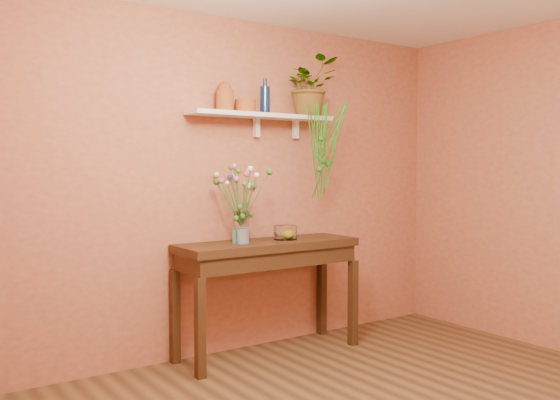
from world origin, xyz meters
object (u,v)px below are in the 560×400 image
object	(u,v)px
glass_bowl	(285,233)
sideboard	(268,257)
terracotta_jug	(225,97)
spider_plant	(310,87)
glass_vase	(241,230)
blue_bottle	(265,99)
bouquet	(241,187)

from	to	relation	value
glass_bowl	sideboard	bearing A→B (deg)	-176.61
sideboard	terracotta_jug	size ratio (longest dim) A/B	6.45
terracotta_jug	spider_plant	world-z (taller)	spider_plant
glass_vase	spider_plant	bearing A→B (deg)	8.70
glass_vase	glass_bowl	size ratio (longest dim) A/B	1.30
terracotta_jug	blue_bottle	world-z (taller)	blue_bottle
glass_vase	glass_bowl	xyz separation A→B (m)	(0.43, 0.02, -0.05)
blue_bottle	glass_bowl	bearing A→B (deg)	-50.48
sideboard	glass_vase	world-z (taller)	glass_vase
terracotta_jug	glass_vase	distance (m)	1.04
spider_plant	glass_bowl	bearing A→B (deg)	-163.15
terracotta_jug	bouquet	xyz separation A→B (m)	(0.06, -0.15, -0.70)
sideboard	spider_plant	xyz separation A→B (m)	(0.50, 0.11, 1.41)
bouquet	terracotta_jug	bearing A→B (deg)	112.33
spider_plant	bouquet	world-z (taller)	spider_plant
sideboard	blue_bottle	world-z (taller)	blue_bottle
glass_bowl	terracotta_jug	bearing A→B (deg)	165.22
glass_vase	sideboard	bearing A→B (deg)	1.53
spider_plant	glass_bowl	size ratio (longest dim) A/B	2.59
bouquet	sideboard	bearing A→B (deg)	1.53
glass_vase	terracotta_jug	bearing A→B (deg)	112.45
terracotta_jug	spider_plant	xyz separation A→B (m)	(0.81, -0.03, 0.14)
glass_vase	blue_bottle	bearing A→B (deg)	25.19
sideboard	spider_plant	distance (m)	1.50
sideboard	blue_bottle	size ratio (longest dim) A/B	5.21
blue_bottle	bouquet	world-z (taller)	blue_bottle
sideboard	glass_vase	distance (m)	0.35
spider_plant	bouquet	bearing A→B (deg)	-171.30
terracotta_jug	spider_plant	bearing A→B (deg)	-2.19
glass_vase	glass_bowl	bearing A→B (deg)	2.29
terracotta_jug	sideboard	bearing A→B (deg)	-23.94
blue_bottle	bouquet	size ratio (longest dim) A/B	0.59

